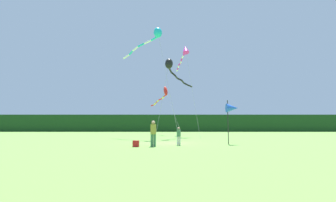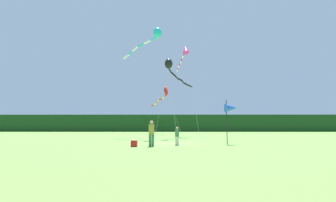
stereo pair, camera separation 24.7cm
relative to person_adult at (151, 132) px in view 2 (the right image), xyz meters
name	(u,v)px [view 2 (the right image)]	position (x,y,z in m)	size (l,w,h in m)	color
ground_plane	(167,143)	(1.03, 3.64, -0.96)	(120.00, 120.00, 0.00)	#6B9E42
distant_treeline	(169,123)	(1.03, 48.64, 1.27)	(108.00, 3.58, 4.45)	#193D19
person_adult	(151,132)	(0.00, 0.00, 0.00)	(0.38, 0.38, 1.72)	#3F724C
person_child	(177,135)	(1.73, 1.01, -0.24)	(0.28, 0.28, 1.29)	silver
cooler_box	(134,144)	(-1.12, -0.17, -0.75)	(0.41, 0.37, 0.41)	red
banner_flag_pole	(231,108)	(5.88, 2.22, 1.75)	(0.90, 0.70, 3.33)	black
kite_red	(164,94)	(0.23, 22.90, 5.65)	(5.18, 10.19, 7.89)	#B2B2B2
kite_black	(171,67)	(1.37, 11.12, 7.19)	(4.58, 7.86, 9.09)	#B2B2B2
kite_cyan	(154,36)	(-0.62, 10.44, 10.68)	(6.93, 6.73, 12.54)	#B2B2B2
kite_magenta	(184,52)	(3.25, 16.47, 10.63)	(2.36, 10.18, 12.55)	#B2B2B2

